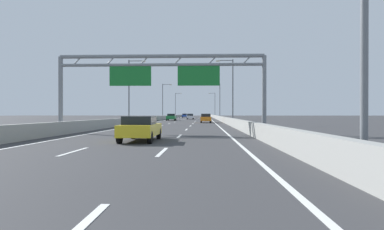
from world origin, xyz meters
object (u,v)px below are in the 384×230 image
streetlamp_left_far (163,99)px  yellow_car (141,128)px  blue_car (185,116)px  streetlamp_right_far (219,99)px  streetlamp_left_distant (176,103)px  sign_gantry (162,73)px  green_car (171,117)px  streetlamp_right_distant (214,103)px  streetlamp_right_mid (231,87)px  white_car (190,116)px  streetlamp_left_mid (130,88)px  orange_car (206,118)px

streetlamp_left_far → yellow_car: bearing=-83.9°
blue_car → yellow_car: blue_car is taller
streetlamp_right_far → streetlamp_left_distant: bearing=110.8°
sign_gantry → blue_car: bearing=92.3°
streetlamp_left_far → green_car: size_ratio=2.20×
streetlamp_right_distant → yellow_car: (-7.55, -108.39, -4.67)m
streetlamp_right_mid → streetlamp_left_distant: 79.91m
blue_car → streetlamp_right_mid: bearing=-81.0°
streetlamp_left_far → white_car: bearing=-16.9°
streetlamp_left_mid → orange_car: 13.47m
streetlamp_right_mid → orange_car: (-3.69, 5.81, -4.63)m
yellow_car → white_car: (-0.04, 66.90, 0.01)m
streetlamp_left_far → streetlamp_right_far: size_ratio=1.00×
sign_gantry → orange_car: 28.07m
sign_gantry → yellow_car: 9.14m
streetlamp_right_mid → streetlamp_right_distant: 78.50m
green_car → white_car: bearing=78.0°
sign_gantry → streetlamp_left_distant: size_ratio=1.79×
streetlamp_left_distant → streetlamp_right_distant: bearing=0.0°
streetlamp_right_mid → orange_car: size_ratio=2.28×
white_car → orange_car: size_ratio=1.10×
streetlamp_left_mid → streetlamp_left_distant: 78.50m
streetlamp_left_mid → streetlamp_right_distant: bearing=79.2°
sign_gantry → streetlamp_left_far: bearing=97.0°
sign_gantry → blue_car: (-3.61, 91.49, -4.08)m
streetlamp_right_mid → streetlamp_left_mid: bearing=180.0°
streetlamp_right_distant → blue_car: streetlamp_right_distant is taller
streetlamp_right_far → white_car: streetlamp_right_far is taller
streetlamp_right_mid → streetlamp_left_far: bearing=110.8°
yellow_car → white_car: size_ratio=0.95×
streetlamp_left_mid → white_car: 38.03m
streetlamp_left_far → orange_car: (11.24, -33.44, -4.63)m
sign_gantry → white_car: sign_gantry is taller
blue_car → yellow_car: 99.72m
sign_gantry → streetlamp_left_distant: streetlamp_left_distant is taller
streetlamp_left_distant → streetlamp_right_distant: (14.93, 0.00, 0.00)m
streetlamp_right_distant → green_car: size_ratio=2.20×
sign_gantry → streetlamp_right_mid: (7.41, 21.71, 0.56)m
streetlamp_right_far → orange_car: (-3.69, -33.44, -4.63)m
sign_gantry → orange_car: (3.71, 27.52, -4.07)m
streetlamp_left_mid → streetlamp_right_distant: size_ratio=1.00×
yellow_car → orange_car: (3.85, 35.69, 0.03)m
streetlamp_left_far → sign_gantry: bearing=-83.0°
streetlamp_right_mid → green_car: (-10.96, 21.20, -4.64)m
streetlamp_left_distant → yellow_car: bearing=-86.1°
yellow_car → orange_car: bearing=83.8°
sign_gantry → streetlamp_right_far: size_ratio=1.79×
blue_car → green_car: (0.05, -48.58, 0.00)m
sign_gantry → streetlamp_left_far: (-7.52, 60.96, 0.56)m
streetlamp_right_mid → yellow_car: 31.17m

